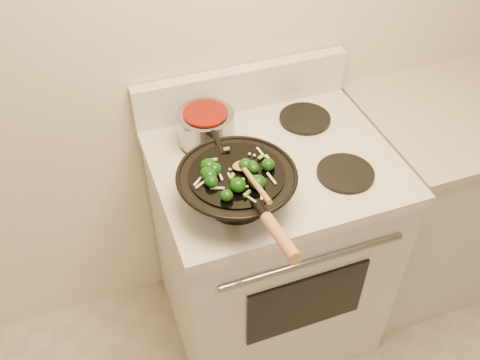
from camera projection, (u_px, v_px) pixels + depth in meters
name	position (u px, v px, depth m)	size (l,w,h in m)	color
stove	(268.00, 246.00, 2.04)	(0.78, 0.67, 1.08)	silver
counter_unit	(446.00, 192.00, 2.28)	(0.84, 0.62, 0.91)	silver
wok	(237.00, 186.00, 1.53)	(0.35, 0.58, 0.21)	black
stirfry	(232.00, 175.00, 1.48)	(0.24, 0.24, 0.04)	#0D3A09
wooden_spoon	(249.00, 175.00, 1.45)	(0.06, 0.25, 0.09)	#A97242
saucepan	(206.00, 126.00, 1.74)	(0.19, 0.30, 0.11)	gray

